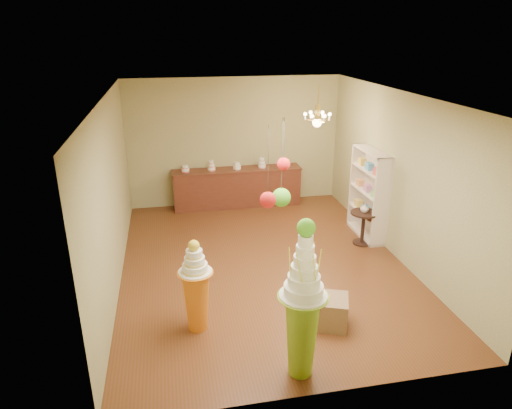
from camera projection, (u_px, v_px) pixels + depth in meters
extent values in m
plane|color=#593018|center=(263.00, 263.00, 8.32)|extent=(6.50, 6.50, 0.00)
plane|color=white|center=(264.00, 96.00, 7.24)|extent=(6.50, 6.50, 0.00)
cube|color=tan|center=(235.00, 142.00, 10.76)|extent=(5.00, 0.04, 3.00)
cube|color=tan|center=(327.00, 282.00, 4.81)|extent=(5.00, 0.04, 3.00)
cube|color=tan|center=(112.00, 195.00, 7.33)|extent=(0.04, 6.50, 3.00)
cube|color=tan|center=(399.00, 177.00, 8.23)|extent=(0.04, 6.50, 3.00)
cone|color=#87B527|center=(301.00, 335.00, 5.49)|extent=(0.53, 0.53, 1.09)
cylinder|color=white|center=(303.00, 295.00, 5.29)|extent=(0.72, 0.72, 0.03)
cylinder|color=white|center=(303.00, 290.00, 5.26)|extent=(0.59, 0.59, 0.13)
cylinder|color=white|center=(304.00, 280.00, 5.22)|extent=(0.48, 0.48, 0.13)
cylinder|color=white|center=(304.00, 270.00, 5.17)|extent=(0.39, 0.39, 0.13)
cylinder|color=white|center=(305.00, 261.00, 5.13)|extent=(0.32, 0.32, 0.13)
cylinder|color=white|center=(305.00, 251.00, 5.08)|extent=(0.27, 0.27, 0.13)
cylinder|color=white|center=(306.00, 240.00, 5.04)|extent=(0.22, 0.22, 0.13)
sphere|color=#50AA24|center=(306.00, 228.00, 4.98)|extent=(0.21, 0.21, 0.21)
cone|color=orange|center=(197.00, 301.00, 6.37)|extent=(0.51, 0.51, 0.89)
cylinder|color=white|center=(195.00, 272.00, 6.20)|extent=(0.61, 0.61, 0.03)
cylinder|color=white|center=(195.00, 267.00, 6.18)|extent=(0.46, 0.46, 0.11)
cylinder|color=white|center=(195.00, 260.00, 6.14)|extent=(0.36, 0.36, 0.11)
cylinder|color=white|center=(194.00, 253.00, 6.10)|extent=(0.29, 0.29, 0.11)
sphere|color=gold|center=(194.00, 246.00, 6.06)|extent=(0.15, 0.15, 0.15)
cube|color=#876649|center=(330.00, 311.00, 6.52)|extent=(0.62, 0.62, 0.44)
cube|color=#55261A|center=(237.00, 188.00, 10.88)|extent=(3.00, 0.50, 0.90)
cube|color=#55261A|center=(237.00, 170.00, 10.71)|extent=(3.04, 0.54, 0.03)
cylinder|color=white|center=(185.00, 169.00, 10.46)|extent=(0.18, 0.18, 0.16)
cylinder|color=white|center=(211.00, 166.00, 10.56)|extent=(0.18, 0.18, 0.24)
cylinder|color=white|center=(237.00, 166.00, 10.68)|extent=(0.18, 0.18, 0.16)
cylinder|color=white|center=(262.00, 163.00, 10.77)|extent=(0.18, 0.18, 0.24)
cylinder|color=white|center=(286.00, 163.00, 10.90)|extent=(0.18, 0.18, 0.16)
cube|color=beige|center=(375.00, 193.00, 9.18)|extent=(0.04, 1.20, 1.80)
cube|color=beige|center=(366.00, 212.00, 9.29)|extent=(0.30, 1.14, 0.03)
cube|color=beige|center=(368.00, 192.00, 9.13)|extent=(0.30, 1.14, 0.03)
cube|color=beige|center=(370.00, 170.00, 8.97)|extent=(0.30, 1.14, 0.03)
cylinder|color=black|center=(361.00, 243.00, 9.08)|extent=(0.46, 0.46, 0.03)
cylinder|color=black|center=(363.00, 228.00, 8.97)|extent=(0.09, 0.09, 0.66)
cylinder|color=black|center=(364.00, 213.00, 8.85)|extent=(0.68, 0.68, 0.03)
imported|color=beige|center=(365.00, 208.00, 8.82)|extent=(0.20, 0.20, 0.17)
cylinder|color=#3C382B|center=(268.00, 163.00, 5.24)|extent=(0.01, 0.01, 0.90)
sphere|color=red|center=(268.00, 200.00, 5.40)|extent=(0.20, 0.20, 0.20)
cylinder|color=#3C382B|center=(282.00, 159.00, 5.68)|extent=(0.01, 0.01, 1.03)
sphere|color=#50AA24|center=(281.00, 197.00, 5.86)|extent=(0.25, 0.25, 0.25)
cylinder|color=#3C382B|center=(284.00, 141.00, 5.62)|extent=(0.01, 0.01, 0.59)
sphere|color=red|center=(284.00, 164.00, 5.72)|extent=(0.17, 0.17, 0.17)
cylinder|color=gold|center=(318.00, 97.00, 8.90)|extent=(0.02, 0.02, 0.50)
cylinder|color=gold|center=(317.00, 113.00, 9.01)|extent=(0.10, 0.10, 0.30)
sphere|color=#E8B17F|center=(317.00, 123.00, 9.08)|extent=(0.18, 0.18, 0.18)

